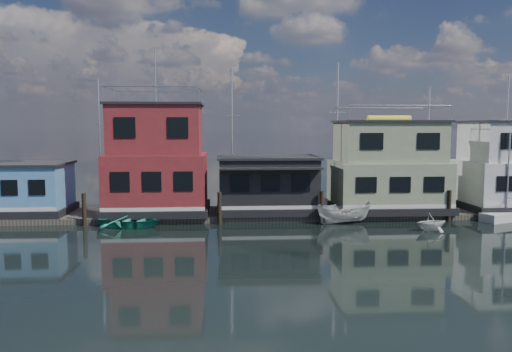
{
  "coord_description": "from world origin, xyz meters",
  "views": [
    {
      "loc": [
        -3.68,
        -24.27,
        6.64
      ],
      "look_at": [
        -1.34,
        12.0,
        3.0
      ],
      "focal_mm": 35.0,
      "sensor_mm": 36.0,
      "label": 1
    }
  ],
  "objects": [
    {
      "name": "background_masts",
      "position": [
        4.76,
        18.0,
        5.55
      ],
      "size": [
        36.4,
        0.16,
        12.0
      ],
      "color": "silver",
      "rests_on": "ground"
    },
    {
      "name": "ground",
      "position": [
        0.0,
        0.0,
        0.0
      ],
      "size": [
        160.0,
        160.0,
        0.0
      ],
      "primitive_type": "plane",
      "color": "black",
      "rests_on": "ground"
    },
    {
      "name": "dinghy_teal",
      "position": [
        -9.88,
        8.62,
        0.43
      ],
      "size": [
        4.85,
        4.03,
        0.87
      ],
      "primitive_type": "imported",
      "rotation": [
        0.0,
        0.0,
        1.29
      ],
      "color": "teal",
      "rests_on": "ground"
    },
    {
      "name": "houseboat_red",
      "position": [
        -8.5,
        12.0,
        4.1
      ],
      "size": [
        7.4,
        5.9,
        11.86
      ],
      "color": "black",
      "rests_on": "dock"
    },
    {
      "name": "pilings",
      "position": [
        -0.33,
        9.2,
        1.1
      ],
      "size": [
        42.28,
        0.28,
        2.2
      ],
      "color": "#2D2116",
      "rests_on": "ground"
    },
    {
      "name": "houseboat_dark",
      "position": [
        -0.5,
        11.98,
        2.42
      ],
      "size": [
        7.4,
        6.1,
        4.06
      ],
      "color": "black",
      "rests_on": "dock"
    },
    {
      "name": "dinghy_white",
      "position": [
        9.48,
        6.23,
        0.57
      ],
      "size": [
        2.55,
        2.33,
        1.15
      ],
      "primitive_type": "imported",
      "rotation": [
        0.0,
        0.0,
        1.8
      ],
      "color": "silver",
      "rests_on": "ground"
    },
    {
      "name": "dock",
      "position": [
        0.0,
        12.0,
        0.2
      ],
      "size": [
        48.0,
        5.0,
        0.4
      ],
      "primitive_type": "cube",
      "color": "#595147",
      "rests_on": "ground"
    },
    {
      "name": "houseboat_green",
      "position": [
        8.5,
        12.0,
        3.55
      ],
      "size": [
        8.4,
        5.9,
        7.03
      ],
      "color": "black",
      "rests_on": "dock"
    },
    {
      "name": "motorboat",
      "position": [
        4.52,
        8.88,
        0.75
      ],
      "size": [
        4.01,
        1.84,
        1.5
      ],
      "primitive_type": "imported",
      "rotation": [
        0.0,
        0.0,
        1.67
      ],
      "color": "silver",
      "rests_on": "ground"
    },
    {
      "name": "houseboat_blue",
      "position": [
        -18.0,
        12.0,
        2.21
      ],
      "size": [
        6.4,
        4.9,
        3.66
      ],
      "color": "black",
      "rests_on": "dock"
    },
    {
      "name": "day_sailer",
      "position": [
        16.15,
        9.18,
        0.38
      ],
      "size": [
        4.14,
        2.66,
        6.2
      ],
      "rotation": [
        0.0,
        0.0,
        0.38
      ],
      "color": "silver",
      "rests_on": "ground"
    }
  ]
}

